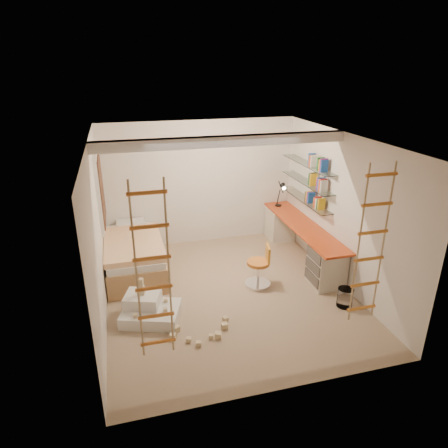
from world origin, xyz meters
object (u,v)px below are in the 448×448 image
object	(u,v)px
desk	(301,240)
swivel_chair	(259,271)
bed	(134,255)
play_platform	(149,310)

from	to	relation	value
desk	swivel_chair	size ratio (longest dim) A/B	3.69
bed	play_platform	bearing A→B (deg)	-85.94
swivel_chair	desk	bearing A→B (deg)	33.44
bed	play_platform	size ratio (longest dim) A/B	1.99
desk	swivel_chair	distance (m)	1.36
swivel_chair	play_platform	distance (m)	2.02
bed	desk	bearing A→B (deg)	-6.49
swivel_chair	play_platform	bearing A→B (deg)	-166.11
bed	swivel_chair	xyz separation A→B (m)	(2.07, -1.11, -0.05)
desk	swivel_chair	xyz separation A→B (m)	(-1.13, -0.75, -0.12)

